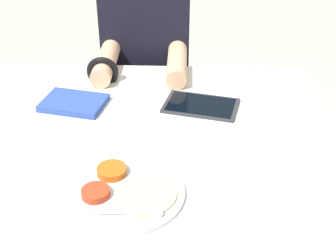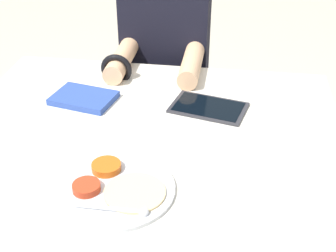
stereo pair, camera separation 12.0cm
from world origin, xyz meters
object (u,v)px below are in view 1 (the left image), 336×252
at_px(thali_tray, 124,191).
at_px(person_diner, 147,79).
at_px(tablet_device, 201,105).
at_px(red_notebook, 74,103).

bearing_deg(thali_tray, person_diner, 91.00).
xyz_separation_m(thali_tray, tablet_device, (0.19, 0.42, -0.00)).
bearing_deg(tablet_device, person_diner, 114.09).
xyz_separation_m(tablet_device, person_diner, (-0.21, 0.46, -0.14)).
bearing_deg(person_diner, tablet_device, -65.91).
xyz_separation_m(thali_tray, red_notebook, (-0.21, 0.42, 0.00)).
relative_size(red_notebook, person_diner, 0.18).
height_order(thali_tray, red_notebook, thali_tray).
bearing_deg(tablet_device, thali_tray, -114.24).
bearing_deg(thali_tray, red_notebook, 116.41).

